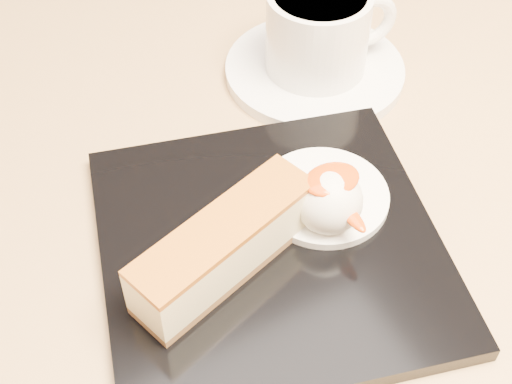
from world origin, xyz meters
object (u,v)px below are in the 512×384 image
table (240,383)px  saucer (315,70)px  dessert_plate (270,246)px  coffee_cup (320,30)px  cheesecake (225,246)px  ice_cream_scoop (329,201)px

table → saucer: saucer is taller
dessert_plate → coffee_cup: bearing=49.4°
dessert_plate → cheesecake: size_ratio=1.63×
table → coffee_cup: bearing=44.5°
ice_cream_scoop → saucer: size_ratio=0.30×
ice_cream_scoop → saucer: (0.08, 0.15, -0.03)m
dessert_plate → ice_cream_scoop: size_ratio=4.93×
cheesecake → ice_cream_scoop: size_ratio=3.03×
cheesecake → saucer: bearing=26.0°
table → saucer: size_ratio=5.33×
table → saucer: bearing=45.0°
dessert_plate → cheesecake: cheesecake is taller
ice_cream_scoop → coffee_cup: 0.17m
dessert_plate → ice_cream_scoop: 0.05m
ice_cream_scoop → table: bearing=178.8°
ice_cream_scoop → dessert_plate: bearing=172.9°
table → ice_cream_scoop: bearing=-1.2°
table → cheesecake: 0.19m
ice_cream_scoop → coffee_cup: (0.09, 0.15, 0.01)m
dessert_plate → coffee_cup: 0.20m
table → saucer: 0.27m
dessert_plate → coffee_cup: (0.13, 0.15, 0.04)m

